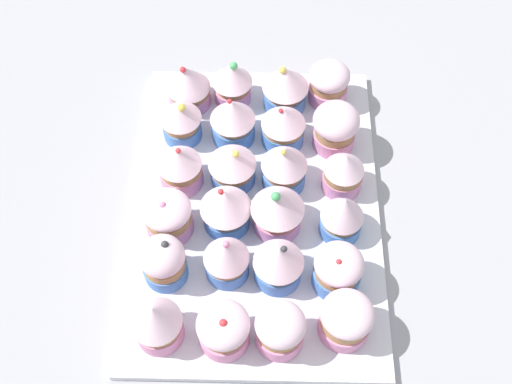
{
  "coord_description": "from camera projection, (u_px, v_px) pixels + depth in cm",
  "views": [
    {
      "loc": [
        -43.32,
        -0.88,
        73.31
      ],
      "look_at": [
        0.0,
        0.0,
        4.2
      ],
      "focal_mm": 44.47,
      "sensor_mm": 36.0,
      "label": 1
    }
  ],
  "objects": [
    {
      "name": "cupcake_8",
      "position": [
        278.0,
        208.0,
        0.79
      ],
      "size": [
        6.79,
        6.79,
        8.35
      ],
      "color": "pink",
      "rests_on": "baking_tray"
    },
    {
      "name": "cupcake_11",
      "position": [
        285.0,
        87.0,
        0.9
      ],
      "size": [
        6.59,
        6.59,
        7.72
      ],
      "color": "#477AC6",
      "rests_on": "baking_tray"
    },
    {
      "name": "cupcake_13",
      "position": [
        226.0,
        258.0,
        0.76
      ],
      "size": [
        5.59,
        5.59,
        7.72
      ],
      "color": "#477AC6",
      "rests_on": "baking_tray"
    },
    {
      "name": "baking_tray",
      "position": [
        256.0,
        206.0,
        0.85
      ],
      "size": [
        46.66,
        32.52,
        1.2
      ],
      "color": "silver",
      "rests_on": "ground_plane"
    },
    {
      "name": "cupcake_21",
      "position": [
        180.0,
        166.0,
        0.83
      ],
      "size": [
        5.92,
        5.92,
        7.22
      ],
      "color": "pink",
      "rests_on": "baking_tray"
    },
    {
      "name": "cupcake_7",
      "position": [
        278.0,
        262.0,
        0.75
      ],
      "size": [
        6.18,
        6.18,
        7.68
      ],
      "color": "#477AC6",
      "rests_on": "baking_tray"
    },
    {
      "name": "cupcake_0",
      "position": [
        346.0,
        319.0,
        0.72
      ],
      "size": [
        6.14,
        6.14,
        6.4
      ],
      "color": "pink",
      "rests_on": "baking_tray"
    },
    {
      "name": "cupcake_6",
      "position": [
        280.0,
        329.0,
        0.71
      ],
      "size": [
        5.78,
        5.78,
        6.69
      ],
      "color": "pink",
      "rests_on": "baking_tray"
    },
    {
      "name": "cupcake_3",
      "position": [
        344.0,
        172.0,
        0.83
      ],
      "size": [
        5.33,
        5.33,
        6.81
      ],
      "color": "pink",
      "rests_on": "baking_tray"
    },
    {
      "name": "cupcake_2",
      "position": [
        342.0,
        215.0,
        0.79
      ],
      "size": [
        5.46,
        5.46,
        7.39
      ],
      "color": "#477AC6",
      "rests_on": "baking_tray"
    },
    {
      "name": "cupcake_4",
      "position": [
        335.0,
        127.0,
        0.86
      ],
      "size": [
        6.37,
        6.37,
        7.31
      ],
      "color": "pink",
      "rests_on": "baking_tray"
    },
    {
      "name": "cupcake_14",
      "position": [
        226.0,
        207.0,
        0.79
      ],
      "size": [
        6.57,
        6.57,
        7.46
      ],
      "color": "#477AC6",
      "rests_on": "baking_tray"
    },
    {
      "name": "cupcake_20",
      "position": [
        168.0,
        216.0,
        0.79
      ],
      "size": [
        6.22,
        6.22,
        6.63
      ],
      "color": "pink",
      "rests_on": "baking_tray"
    },
    {
      "name": "cupcake_17",
      "position": [
        232.0,
        82.0,
        0.91
      ],
      "size": [
        5.81,
        5.81,
        7.56
      ],
      "color": "pink",
      "rests_on": "baking_tray"
    },
    {
      "name": "cupcake_9",
      "position": [
        284.0,
        165.0,
        0.83
      ],
      "size": [
        6.11,
        6.11,
        7.93
      ],
      "color": "#477AC6",
      "rests_on": "baking_tray"
    },
    {
      "name": "cupcake_22",
      "position": [
        181.0,
        119.0,
        0.87
      ],
      "size": [
        5.8,
        5.8,
        7.21
      ],
      "color": "#477AC6",
      "rests_on": "baking_tray"
    },
    {
      "name": "cupcake_16",
      "position": [
        233.0,
        120.0,
        0.87
      ],
      "size": [
        6.26,
        6.26,
        7.47
      ],
      "color": "#477AC6",
      "rests_on": "baking_tray"
    },
    {
      "name": "cupcake_5",
      "position": [
        329.0,
        83.0,
        0.91
      ],
      "size": [
        5.86,
        5.86,
        6.64
      ],
      "color": "pink",
      "rests_on": "baking_tray"
    },
    {
      "name": "cupcake_1",
      "position": [
        338.0,
        269.0,
        0.75
      ],
      "size": [
        5.97,
        5.97,
        6.74
      ],
      "color": "#477AC6",
      "rests_on": "baking_tray"
    },
    {
      "name": "cupcake_10",
      "position": [
        283.0,
        125.0,
        0.87
      ],
      "size": [
        6.13,
        6.13,
        6.87
      ],
      "color": "#477AC6",
      "rests_on": "baking_tray"
    },
    {
      "name": "ground_plane",
      "position": [
        256.0,
        214.0,
        0.86
      ],
      "size": [
        180.0,
        180.0,
        3.0
      ],
      "primitive_type": "cube",
      "color": "#9E9EA3"
    },
    {
      "name": "cupcake_12",
      "position": [
        224.0,
        329.0,
        0.72
      ],
      "size": [
        6.12,
        6.12,
        6.6
      ],
      "color": "pink",
      "rests_on": "baking_tray"
    },
    {
      "name": "cupcake_18",
      "position": [
        156.0,
        322.0,
        0.71
      ],
      "size": [
        5.94,
        5.94,
        7.76
      ],
      "color": "pink",
      "rests_on": "baking_tray"
    },
    {
      "name": "cupcake_19",
      "position": [
        163.0,
        261.0,
        0.76
      ],
      "size": [
        5.54,
        5.54,
        7.35
      ],
      "color": "#477AC6",
      "rests_on": "baking_tray"
    },
    {
      "name": "cupcake_15",
      "position": [
        232.0,
        165.0,
        0.83
      ],
      "size": [
        6.39,
        6.39,
        6.88
      ],
      "color": "#477AC6",
      "rests_on": "baking_tray"
    },
    {
      "name": "cupcake_23",
      "position": [
        188.0,
        85.0,
        0.9
      ],
      "size": [
        6.29,
        6.29,
        7.48
      ],
      "color": "pink",
      "rests_on": "baking_tray"
    }
  ]
}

